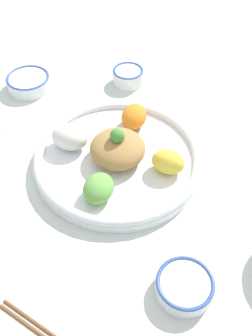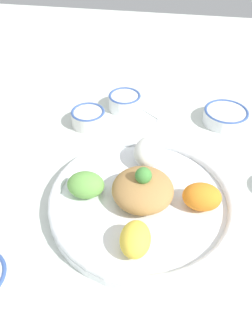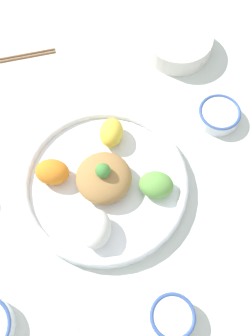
% 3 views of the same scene
% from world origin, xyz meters
% --- Properties ---
extents(ground_plane, '(2.40, 2.40, 0.00)m').
position_xyz_m(ground_plane, '(0.00, 0.00, 0.00)').
color(ground_plane, silver).
extents(salad_platter, '(0.38, 0.38, 0.10)m').
position_xyz_m(salad_platter, '(-0.02, 0.03, 0.03)').
color(salad_platter, white).
rests_on(salad_platter, ground_plane).
extents(rice_bowl_blue, '(0.10, 0.10, 0.03)m').
position_xyz_m(rice_bowl_blue, '(-0.27, -0.20, 0.02)').
color(rice_bowl_blue, white).
rests_on(rice_bowl_blue, ground_plane).
extents(rice_bowl_plain, '(0.09, 0.09, 0.04)m').
position_xyz_m(rice_bowl_plain, '(-0.20, 0.29, 0.02)').
color(rice_bowl_plain, white).
rests_on(rice_bowl_plain, ground_plane).
extents(side_serving_bowl, '(0.18, 0.18, 0.05)m').
position_xyz_m(side_serving_bowl, '(-0.15, -0.40, 0.03)').
color(side_serving_bowl, silver).
rests_on(side_serving_bowl, ground_plane).
extents(chopsticks_pair_near, '(0.19, 0.09, 0.01)m').
position_xyz_m(chopsticks_pair_near, '(0.28, -0.31, 0.00)').
color(chopsticks_pair_near, brown).
rests_on(chopsticks_pair_near, ground_plane).
extents(serving_spoon_main, '(0.11, 0.10, 0.01)m').
position_xyz_m(serving_spoon_main, '(-0.01, 0.34, 0.00)').
color(serving_spoon_main, silver).
rests_on(serving_spoon_main, ground_plane).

